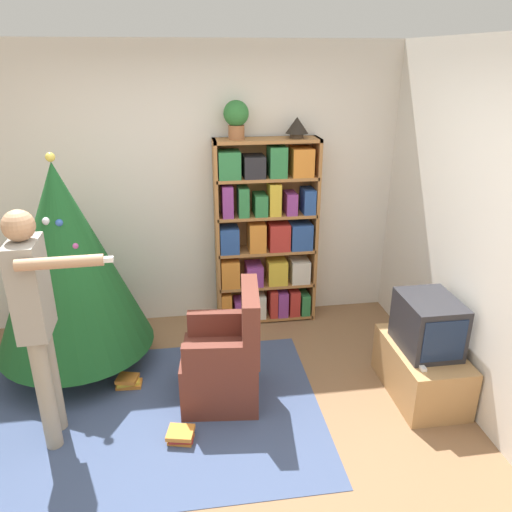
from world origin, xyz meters
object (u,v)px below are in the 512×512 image
table_lamp (297,126)px  standing_person (36,312)px  bookshelf (266,235)px  armchair (226,362)px  christmas_tree (66,259)px  potted_plant (236,117)px  television (428,324)px

table_lamp → standing_person: bearing=-143.4°
bookshelf → armchair: size_ratio=1.94×
armchair → christmas_tree: bearing=-111.5°
armchair → potted_plant: 2.06m
christmas_tree → standing_person: 0.86m
christmas_tree → bookshelf: bearing=19.2°
bookshelf → armchair: (-0.51, -1.20, -0.56)m
television → armchair: armchair is taller
standing_person → television: bearing=89.9°
armchair → potted_plant: (0.24, 1.21, 1.65)m
bookshelf → christmas_tree: size_ratio=0.98×
potted_plant → christmas_tree: bearing=-157.2°
bookshelf → table_lamp: 1.03m
table_lamp → potted_plant: bearing=-180.0°
armchair → standing_person: size_ratio=0.56×
bookshelf → standing_person: (-1.70, -1.45, 0.09)m
potted_plant → television: bearing=-47.3°
christmas_tree → armchair: 1.49m
bookshelf → christmas_tree: christmas_tree is taller
potted_plant → table_lamp: potted_plant is taller
potted_plant → table_lamp: bearing=0.0°
television → standing_person: bearing=-178.0°
television → table_lamp: bearing=118.0°
standing_person → potted_plant: 2.28m
television → christmas_tree: size_ratio=0.27×
christmas_tree → standing_person: size_ratio=1.11×
bookshelf → christmas_tree: bearing=-160.8°
standing_person → table_lamp: 2.62m
christmas_tree → armchair: bearing=-27.4°
christmas_tree → table_lamp: 2.24m
armchair → potted_plant: size_ratio=2.80×
television → standing_person: 2.72m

